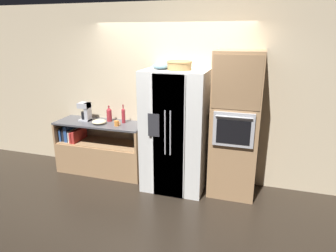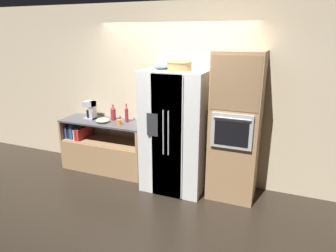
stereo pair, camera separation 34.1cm
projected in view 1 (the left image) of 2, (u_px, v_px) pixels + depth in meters
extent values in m
plane|color=black|center=(163.00, 185.00, 4.80)|extent=(20.00, 20.00, 0.00)
cube|color=beige|center=(172.00, 94.00, 4.84)|extent=(12.00, 0.06, 2.80)
cube|color=#A87F56|center=(103.00, 157.00, 5.23)|extent=(1.53, 0.55, 0.53)
cube|color=#A87F56|center=(102.00, 143.00, 5.14)|extent=(1.47, 0.51, 0.02)
cube|color=#A87F56|center=(63.00, 130.00, 5.31)|extent=(0.04, 0.55, 0.34)
cube|color=#A87F56|center=(142.00, 138.00, 4.88)|extent=(0.04, 0.55, 0.34)
cube|color=#4C4C51|center=(100.00, 123.00, 5.04)|extent=(1.53, 0.55, 0.03)
cube|color=#284C8E|center=(65.00, 133.00, 5.28)|extent=(0.03, 0.33, 0.21)
cube|color=black|center=(68.00, 133.00, 5.26)|extent=(0.05, 0.31, 0.22)
cube|color=#284C8E|center=(71.00, 132.00, 5.24)|extent=(0.06, 0.35, 0.28)
cube|color=silver|center=(74.00, 134.00, 5.23)|extent=(0.05, 0.32, 0.19)
cube|color=#B72D28|center=(77.00, 135.00, 5.22)|extent=(0.03, 0.41, 0.18)
cube|color=#B72D28|center=(79.00, 135.00, 5.20)|extent=(0.05, 0.41, 0.20)
cube|color=silver|center=(176.00, 130.00, 4.55)|extent=(0.93, 0.76, 1.84)
cube|color=silver|center=(168.00, 139.00, 4.20)|extent=(0.46, 0.02, 1.80)
cube|color=silver|center=(169.00, 139.00, 4.20)|extent=(0.46, 0.02, 1.80)
cylinder|color=#B2B2B7|center=(165.00, 133.00, 4.16)|extent=(0.02, 0.02, 0.64)
cylinder|color=#B2B2B7|center=(170.00, 133.00, 4.14)|extent=(0.02, 0.02, 0.64)
cube|color=#2D2D33|center=(154.00, 125.00, 4.19)|extent=(0.17, 0.01, 0.33)
cube|color=#A87F56|center=(235.00, 125.00, 4.33)|extent=(0.67, 0.62, 2.12)
cube|color=#ADADB2|center=(233.00, 130.00, 4.02)|extent=(0.55, 0.04, 0.48)
cube|color=black|center=(233.00, 132.00, 4.01)|extent=(0.45, 0.01, 0.33)
cylinder|color=#B2B2B7|center=(234.00, 117.00, 3.93)|extent=(0.48, 0.02, 0.02)
cube|color=#94704C|center=(237.00, 83.00, 3.84)|extent=(0.63, 0.01, 0.71)
cylinder|color=tan|center=(179.00, 66.00, 4.21)|extent=(0.34, 0.34, 0.11)
torus|color=tan|center=(179.00, 62.00, 4.20)|extent=(0.36, 0.36, 0.03)
ellipsoid|color=#668C99|center=(162.00, 66.00, 4.33)|extent=(0.28, 0.28, 0.08)
cylinder|color=maroon|center=(109.00, 116.00, 5.08)|extent=(0.09, 0.09, 0.20)
cone|color=maroon|center=(109.00, 109.00, 5.04)|extent=(0.09, 0.09, 0.05)
cylinder|color=maroon|center=(109.00, 106.00, 5.03)|extent=(0.03, 0.03, 0.03)
cylinder|color=maroon|center=(123.00, 116.00, 4.98)|extent=(0.06, 0.06, 0.23)
cone|color=maroon|center=(123.00, 109.00, 4.94)|extent=(0.06, 0.06, 0.03)
cylinder|color=maroon|center=(123.00, 106.00, 4.93)|extent=(0.02, 0.02, 0.05)
cylinder|color=orange|center=(117.00, 123.00, 4.84)|extent=(0.08, 0.08, 0.09)
torus|color=orange|center=(119.00, 124.00, 4.83)|extent=(0.06, 0.01, 0.06)
ellipsoid|color=beige|center=(99.00, 122.00, 4.95)|extent=(0.23, 0.23, 0.07)
cube|color=#B2B2B7|center=(85.00, 120.00, 5.15)|extent=(0.18, 0.17, 0.02)
cylinder|color=black|center=(84.00, 115.00, 5.13)|extent=(0.10, 0.10, 0.13)
cube|color=#B2B2B7|center=(88.00, 112.00, 5.09)|extent=(0.06, 0.14, 0.31)
cube|color=#B2B2B7|center=(84.00, 105.00, 5.07)|extent=(0.18, 0.17, 0.09)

